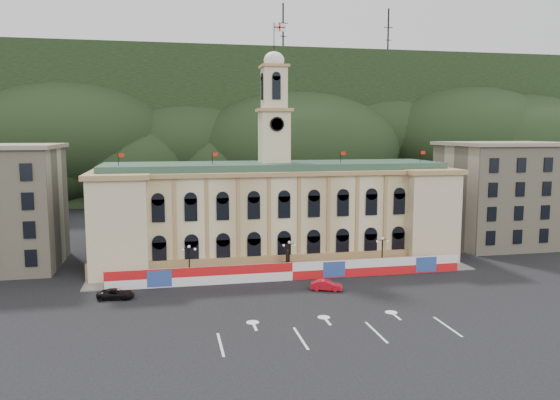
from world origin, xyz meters
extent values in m
plane|color=black|center=(0.00, 0.00, 0.00)|extent=(260.00, 260.00, 0.00)
cube|color=black|center=(0.00, 130.00, 22.00)|extent=(230.00, 70.00, 44.00)
cube|color=#595651|center=(35.00, 110.00, 30.00)|extent=(22.00, 8.00, 14.00)
cube|color=#595651|center=(-48.00, 108.00, 26.00)|extent=(16.00, 7.00, 10.00)
cylinder|color=black|center=(20.00, 115.00, 50.00)|extent=(0.50, 0.50, 20.00)
cylinder|color=black|center=(55.00, 115.00, 50.00)|extent=(0.50, 0.50, 20.00)
cube|color=beige|center=(0.00, 28.00, 7.00)|extent=(55.00, 15.00, 14.00)
cube|color=#AB8653|center=(0.00, 20.20, 1.20)|extent=(56.00, 0.80, 2.40)
cube|color=#AB8653|center=(0.00, 28.00, 14.30)|extent=(56.20, 16.20, 0.60)
cube|color=#30503E|center=(0.00, 28.00, 15.00)|extent=(53.00, 13.00, 1.20)
cube|color=beige|center=(-23.50, 27.00, 7.00)|extent=(8.00, 17.00, 14.00)
cube|color=beige|center=(23.50, 27.00, 7.00)|extent=(8.00, 17.00, 14.00)
cube|color=beige|center=(0.00, 28.00, 19.60)|extent=(4.40, 4.40, 8.00)
cube|color=#AB8653|center=(0.00, 28.00, 23.80)|extent=(5.20, 5.20, 0.50)
cube|color=beige|center=(0.00, 28.00, 27.10)|extent=(3.60, 3.60, 6.50)
cube|color=#AB8653|center=(0.00, 28.00, 30.50)|extent=(4.20, 4.20, 0.40)
cylinder|color=black|center=(0.00, 25.70, 21.60)|extent=(2.20, 0.20, 2.20)
ellipsoid|color=white|center=(0.00, 28.00, 31.40)|extent=(3.20, 3.20, 2.72)
cylinder|color=black|center=(0.00, 28.00, 34.60)|extent=(0.12, 0.12, 5.00)
cube|color=white|center=(0.90, 28.00, 36.40)|extent=(1.80, 0.04, 1.20)
cube|color=red|center=(0.90, 27.97, 36.40)|extent=(1.80, 0.02, 0.22)
cube|color=red|center=(0.90, 27.97, 36.40)|extent=(0.22, 0.02, 1.20)
cube|color=#B7AB8D|center=(43.00, 31.00, 9.00)|extent=(20.00, 16.00, 18.00)
cube|color=gray|center=(43.00, 31.00, 18.30)|extent=(21.00, 17.00, 0.60)
cube|color=red|center=(0.00, 15.00, 1.25)|extent=(50.00, 0.25, 2.50)
cube|color=#2E4B9C|center=(-18.00, 14.86, 1.25)|extent=(3.20, 0.05, 2.20)
cube|color=#2E4B9C|center=(6.00, 14.86, 1.25)|extent=(3.20, 0.05, 2.20)
cube|color=#2E4B9C|center=(20.00, 14.86, 1.25)|extent=(3.20, 0.05, 2.20)
cube|color=slate|center=(0.00, 17.75, 0.08)|extent=(56.00, 5.50, 0.16)
cube|color=#595651|center=(0.00, 18.00, 0.90)|extent=(1.40, 1.40, 1.80)
cylinder|color=black|center=(0.00, 18.00, 2.60)|extent=(0.60, 0.60, 1.60)
sphere|color=black|center=(0.00, 18.00, 3.50)|extent=(0.44, 0.44, 0.44)
cylinder|color=black|center=(-14.00, 17.00, 0.15)|extent=(0.44, 0.44, 0.30)
cylinder|color=black|center=(-14.00, 17.00, 2.40)|extent=(0.18, 0.18, 4.80)
cube|color=black|center=(-14.00, 17.00, 4.70)|extent=(1.60, 0.08, 0.08)
sphere|color=silver|center=(-14.80, 17.00, 4.55)|extent=(0.36, 0.36, 0.36)
sphere|color=silver|center=(-13.20, 17.00, 4.55)|extent=(0.36, 0.36, 0.36)
sphere|color=silver|center=(-14.00, 17.00, 4.95)|extent=(0.40, 0.40, 0.40)
cylinder|color=black|center=(0.00, 17.00, 0.15)|extent=(0.44, 0.44, 0.30)
cylinder|color=black|center=(0.00, 17.00, 2.40)|extent=(0.18, 0.18, 4.80)
cube|color=black|center=(0.00, 17.00, 4.70)|extent=(1.60, 0.08, 0.08)
sphere|color=silver|center=(-0.80, 17.00, 4.55)|extent=(0.36, 0.36, 0.36)
sphere|color=silver|center=(0.80, 17.00, 4.55)|extent=(0.36, 0.36, 0.36)
sphere|color=silver|center=(0.00, 17.00, 4.95)|extent=(0.40, 0.40, 0.40)
cylinder|color=black|center=(14.00, 17.00, 0.15)|extent=(0.44, 0.44, 0.30)
cylinder|color=black|center=(14.00, 17.00, 2.40)|extent=(0.18, 0.18, 4.80)
cube|color=black|center=(14.00, 17.00, 4.70)|extent=(1.60, 0.08, 0.08)
sphere|color=silver|center=(13.20, 17.00, 4.55)|extent=(0.36, 0.36, 0.36)
sphere|color=silver|center=(14.80, 17.00, 4.55)|extent=(0.36, 0.36, 0.36)
sphere|color=silver|center=(14.00, 17.00, 4.95)|extent=(0.40, 0.40, 0.40)
imported|color=red|center=(3.24, 9.34, 0.68)|extent=(4.24, 5.08, 1.35)
imported|color=black|center=(-23.23, 11.16, 0.63)|extent=(3.20, 5.02, 1.25)
camera|label=1|loc=(-16.66, -56.76, 20.54)|focal=35.00mm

